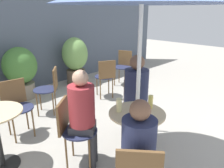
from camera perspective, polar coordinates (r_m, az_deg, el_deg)
ground_plane at (r=3.00m, az=10.71°, el=-19.88°), size 20.00×20.00×0.00m
storefront_wall at (r=5.38m, az=-24.50°, el=13.46°), size 10.00×0.06×3.00m
cafe_table_near at (r=2.63m, az=6.38°, el=-11.65°), size 0.65×0.65×0.75m
bistro_chair_0 at (r=3.32m, az=6.15°, el=-4.78°), size 0.49×0.49×0.86m
bistro_chair_1 at (r=2.72m, az=-10.41°, el=-10.70°), size 0.49×0.49×0.86m
bistro_chair_3 at (r=4.68m, az=-1.64°, el=2.45°), size 0.47×0.49×0.86m
bistro_chair_4 at (r=4.15m, az=-15.88°, el=-0.49°), size 0.49×0.49×0.86m
bistro_chair_5 at (r=3.60m, az=-23.75°, el=-4.39°), size 0.43×0.44×0.86m
bistro_chair_6 at (r=5.62m, az=3.00°, el=5.27°), size 0.47×0.45×0.86m
seated_person_0 at (r=3.10m, az=6.34°, el=-1.92°), size 0.43×0.43×1.29m
seated_person_1 at (r=2.59m, az=-7.58°, el=-6.91°), size 0.39×0.39×1.23m
seated_person_2 at (r=2.01m, az=6.90°, el=-16.24°), size 0.38×0.38×1.18m
beer_glass_0 at (r=2.51m, az=1.83°, el=-5.53°), size 0.06×0.06×0.16m
beer_glass_1 at (r=2.32m, az=8.56°, el=-7.55°), size 0.06×0.06×0.19m
beer_glass_2 at (r=2.63m, az=10.04°, el=-4.61°), size 0.06×0.06×0.16m
potted_plant_1 at (r=5.08m, az=-22.81°, el=3.37°), size 0.71×0.71×1.12m
potted_plant_2 at (r=5.70m, az=-9.62°, el=6.64°), size 0.65×0.65×1.20m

